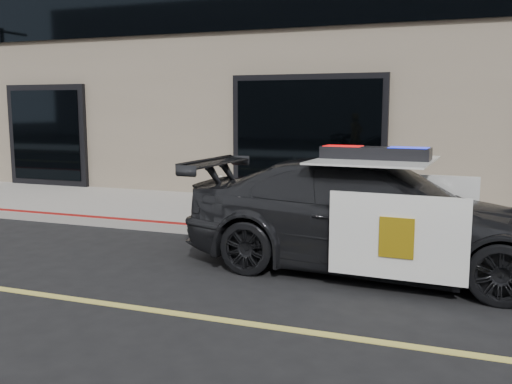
% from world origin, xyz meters
% --- Properties ---
extents(ground, '(120.00, 120.00, 0.00)m').
position_xyz_m(ground, '(0.00, 0.00, 0.00)').
color(ground, black).
rests_on(ground, ground).
extents(sidewalk_n, '(60.00, 3.50, 0.15)m').
position_xyz_m(sidewalk_n, '(0.00, 5.25, 0.07)').
color(sidewalk_n, gray).
rests_on(sidewalk_n, ground).
extents(police_car, '(2.59, 5.25, 1.65)m').
position_xyz_m(police_car, '(1.17, 2.40, 0.74)').
color(police_car, black).
rests_on(police_car, ground).
extents(fire_hydrant, '(0.34, 0.47, 0.75)m').
position_xyz_m(fire_hydrant, '(-2.00, 4.55, 0.50)').
color(fire_hydrant, silver).
rests_on(fire_hydrant, sidewalk_n).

